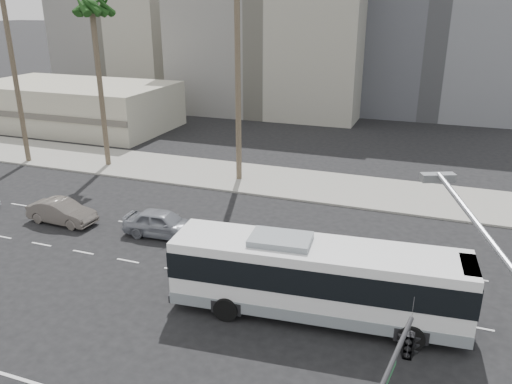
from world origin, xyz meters
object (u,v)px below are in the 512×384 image
at_px(city_bus, 317,277).
at_px(traffic_signal, 405,355).
at_px(car_b, 62,212).
at_px(palm_mid, 92,11).
at_px(car_a, 163,223).

bearing_deg(city_bus, traffic_signal, -68.29).
relative_size(city_bus, car_b, 2.87).
bearing_deg(palm_mid, city_bus, -35.29).
distance_m(car_b, traffic_signal, 25.89).
relative_size(car_a, palm_mid, 0.34).
bearing_deg(car_b, car_a, -83.42).
height_order(car_a, traffic_signal, traffic_signal).
distance_m(car_a, palm_mid, 20.12).
height_order(city_bus, car_a, city_bus).
distance_m(car_a, car_b, 7.17).
xyz_separation_m(traffic_signal, palm_mid, (-26.78, 24.24, 7.90)).
relative_size(city_bus, palm_mid, 0.93).
height_order(car_a, car_b, car_a).
distance_m(car_a, traffic_signal, 20.46).
bearing_deg(car_a, city_bus, -118.56).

